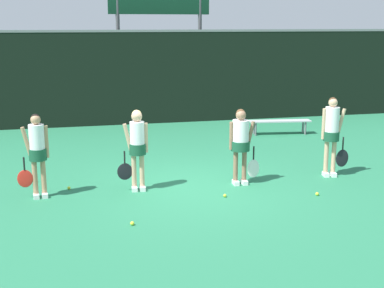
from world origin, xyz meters
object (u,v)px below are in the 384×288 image
(player_3, at_px, (332,130))
(tennis_ball_4, at_px, (69,188))
(scoreboard, at_px, (159,5))
(tennis_ball_3, at_px, (36,181))
(bench_courtside, at_px, (280,122))
(tennis_ball_2, at_px, (132,223))
(tennis_ball_1, at_px, (225,196))
(player_1, at_px, (137,143))
(player_2, at_px, (241,140))
(player_0, at_px, (37,149))
(tennis_ball_0, at_px, (317,194))

(player_3, distance_m, tennis_ball_4, 5.88)
(scoreboard, relative_size, tennis_ball_3, 79.29)
(player_3, xyz_separation_m, tennis_ball_4, (-5.78, 0.36, -1.02))
(player_3, bearing_deg, bench_courtside, 91.73)
(tennis_ball_3, bearing_deg, tennis_ball_2, -60.70)
(tennis_ball_1, bearing_deg, bench_courtside, 57.76)
(player_1, bearing_deg, player_2, 0.71)
(player_2, bearing_deg, tennis_ball_2, -141.55)
(player_0, xyz_separation_m, player_1, (1.97, 0.00, 0.02))
(player_0, bearing_deg, player_2, -6.52)
(bench_courtside, bearing_deg, player_2, -113.68)
(player_0, height_order, tennis_ball_4, player_0)
(player_3, relative_size, tennis_ball_4, 27.41)
(scoreboard, distance_m, bench_courtside, 6.32)
(scoreboard, relative_size, player_2, 3.17)
(player_2, bearing_deg, bench_courtside, 61.03)
(player_1, relative_size, player_3, 0.94)
(player_0, bearing_deg, tennis_ball_1, -18.98)
(player_1, xyz_separation_m, player_2, (2.20, -0.09, -0.03))
(bench_courtside, xyz_separation_m, player_3, (-0.73, -4.64, 0.67))
(tennis_ball_4, bearing_deg, player_0, -145.97)
(tennis_ball_1, distance_m, tennis_ball_4, 3.27)
(player_1, xyz_separation_m, player_3, (4.38, 0.02, 0.06))
(player_0, xyz_separation_m, player_2, (4.17, -0.09, -0.01))
(player_1, xyz_separation_m, tennis_ball_3, (-2.09, 1.09, -0.96))
(bench_courtside, bearing_deg, player_3, -91.13)
(tennis_ball_0, relative_size, tennis_ball_1, 1.07)
(tennis_ball_2, bearing_deg, tennis_ball_1, 28.48)
(player_3, bearing_deg, player_0, -169.10)
(player_2, height_order, tennis_ball_2, player_2)
(tennis_ball_1, bearing_deg, player_1, 151.61)
(player_2, bearing_deg, tennis_ball_3, 167.12)
(bench_courtside, height_order, tennis_ball_1, bench_courtside)
(scoreboard, relative_size, tennis_ball_4, 79.11)
(player_1, relative_size, tennis_ball_3, 25.76)
(bench_courtside, xyz_separation_m, tennis_ball_3, (-7.20, -3.57, -0.35))
(tennis_ball_2, bearing_deg, tennis_ball_0, 10.89)
(tennis_ball_0, xyz_separation_m, tennis_ball_1, (-1.84, 0.35, -0.00))
(player_2, relative_size, tennis_ball_1, 24.83)
(scoreboard, xyz_separation_m, bench_courtside, (3.00, -4.20, -3.65))
(player_2, relative_size, tennis_ball_2, 22.89)
(tennis_ball_2, xyz_separation_m, tennis_ball_4, (-1.02, 2.34, -0.00))
(player_0, xyz_separation_m, tennis_ball_3, (-0.12, 1.09, -0.95))
(tennis_ball_0, height_order, tennis_ball_1, tennis_ball_0)
(bench_courtside, relative_size, tennis_ball_4, 29.81)
(bench_courtside, height_order, player_1, player_1)
(scoreboard, height_order, tennis_ball_4, scoreboard)
(scoreboard, height_order, player_1, scoreboard)
(player_0, height_order, player_3, player_3)
(tennis_ball_0, bearing_deg, bench_courtside, 74.30)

